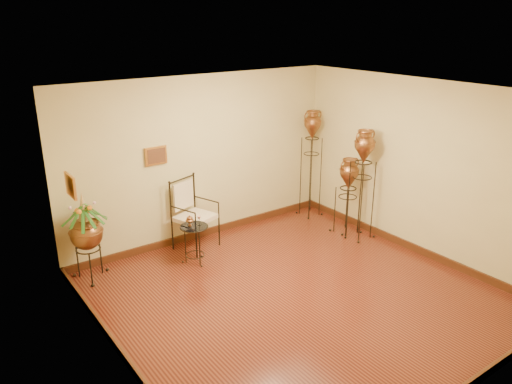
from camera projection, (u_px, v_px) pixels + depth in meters
ground at (296, 295)px, 6.95m from camera, size 5.00×5.00×0.00m
room_shell at (299, 177)px, 6.37m from camera, size 5.02×5.02×2.81m
amphora_tall at (311, 163)px, 9.43m from camera, size 0.49×0.49×2.06m
amphora_mid at (362, 184)px, 8.46m from camera, size 0.44×0.44×1.93m
amphora_short at (348, 196)px, 8.74m from camera, size 0.46×0.46×1.39m
planter_urn at (86, 230)px, 7.15m from camera, size 0.91×0.91×1.38m
armchair at (195, 215)px, 8.19m from camera, size 0.82×0.80×1.18m
side_table at (195, 243)px, 7.77m from camera, size 0.46×0.46×0.79m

